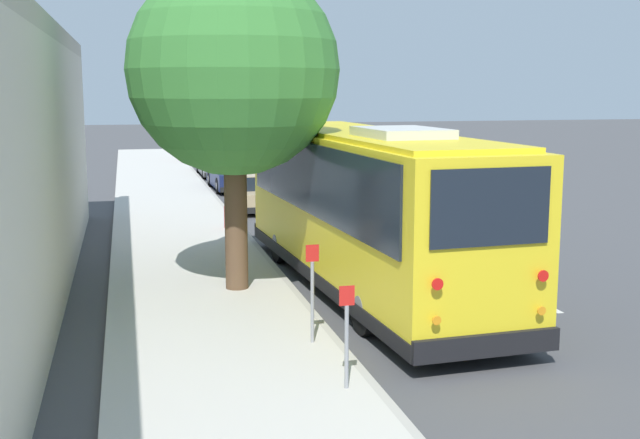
{
  "coord_description": "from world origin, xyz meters",
  "views": [
    {
      "loc": [
        -15.75,
        5.26,
        4.36
      ],
      "look_at": [
        2.13,
        0.91,
        1.3
      ],
      "focal_mm": 45.0,
      "sensor_mm": 36.0,
      "label": 1
    }
  ],
  "objects_px": {
    "parked_sedan_maroon": "(207,153)",
    "parked_sedan_gray": "(217,163)",
    "shuttle_bus": "(366,202)",
    "sign_post_near": "(347,336)",
    "parked_sedan_navy": "(232,175)",
    "sign_post_far": "(312,292)",
    "fire_hydrant": "(228,215)",
    "parked_sedan_tan": "(259,192)",
    "street_tree": "(232,56)"
  },
  "relations": [
    {
      "from": "street_tree",
      "to": "shuttle_bus",
      "type": "bearing_deg",
      "value": -96.66
    },
    {
      "from": "parked_sedan_navy",
      "to": "parked_sedan_gray",
      "type": "xyz_separation_m",
      "value": [
        5.63,
        0.03,
        -0.01
      ]
    },
    {
      "from": "parked_sedan_gray",
      "to": "sign_post_far",
      "type": "bearing_deg",
      "value": 176.95
    },
    {
      "from": "shuttle_bus",
      "to": "fire_hydrant",
      "type": "relative_size",
      "value": 13.7
    },
    {
      "from": "street_tree",
      "to": "sign_post_near",
      "type": "relative_size",
      "value": 4.96
    },
    {
      "from": "parked_sedan_tan",
      "to": "shuttle_bus",
      "type": "bearing_deg",
      "value": -178.38
    },
    {
      "from": "parked_sedan_tan",
      "to": "sign_post_near",
      "type": "height_order",
      "value": "sign_post_near"
    },
    {
      "from": "parked_sedan_gray",
      "to": "fire_hydrant",
      "type": "height_order",
      "value": "parked_sedan_gray"
    },
    {
      "from": "parked_sedan_navy",
      "to": "fire_hydrant",
      "type": "bearing_deg",
      "value": 170.29
    },
    {
      "from": "parked_sedan_gray",
      "to": "fire_hydrant",
      "type": "relative_size",
      "value": 5.27
    },
    {
      "from": "parked_sedan_gray",
      "to": "parked_sedan_navy",
      "type": "bearing_deg",
      "value": -179.63
    },
    {
      "from": "shuttle_bus",
      "to": "parked_sedan_tan",
      "type": "height_order",
      "value": "shuttle_bus"
    },
    {
      "from": "sign_post_near",
      "to": "fire_hydrant",
      "type": "bearing_deg",
      "value": -0.05
    },
    {
      "from": "sign_post_near",
      "to": "parked_sedan_gray",
      "type": "bearing_deg",
      "value": -2.85
    },
    {
      "from": "sign_post_far",
      "to": "parked_sedan_tan",
      "type": "bearing_deg",
      "value": -6.23
    },
    {
      "from": "sign_post_far",
      "to": "fire_hydrant",
      "type": "relative_size",
      "value": 2.04
    },
    {
      "from": "parked_sedan_tan",
      "to": "parked_sedan_navy",
      "type": "distance_m",
      "value": 5.61
    },
    {
      "from": "parked_sedan_tan",
      "to": "fire_hydrant",
      "type": "height_order",
      "value": "parked_sedan_tan"
    },
    {
      "from": "shuttle_bus",
      "to": "parked_sedan_gray",
      "type": "bearing_deg",
      "value": -1.87
    },
    {
      "from": "parked_sedan_tan",
      "to": "fire_hydrant",
      "type": "distance_m",
      "value": 4.85
    },
    {
      "from": "shuttle_bus",
      "to": "parked_sedan_navy",
      "type": "bearing_deg",
      "value": -1.52
    },
    {
      "from": "parked_sedan_gray",
      "to": "fire_hydrant",
      "type": "distance_m",
      "value": 15.83
    },
    {
      "from": "parked_sedan_maroon",
      "to": "fire_hydrant",
      "type": "height_order",
      "value": "parked_sedan_maroon"
    },
    {
      "from": "shuttle_bus",
      "to": "fire_hydrant",
      "type": "bearing_deg",
      "value": 11.71
    },
    {
      "from": "parked_sedan_navy",
      "to": "parked_sedan_maroon",
      "type": "distance_m",
      "value": 12.63
    },
    {
      "from": "shuttle_bus",
      "to": "sign_post_near",
      "type": "distance_m",
      "value": 6.26
    },
    {
      "from": "shuttle_bus",
      "to": "sign_post_near",
      "type": "relative_size",
      "value": 7.48
    },
    {
      "from": "shuttle_bus",
      "to": "sign_post_far",
      "type": "relative_size",
      "value": 6.7
    },
    {
      "from": "parked_sedan_navy",
      "to": "street_tree",
      "type": "distance_m",
      "value": 18.04
    },
    {
      "from": "parked_sedan_maroon",
      "to": "sign_post_far",
      "type": "bearing_deg",
      "value": 174.75
    },
    {
      "from": "parked_sedan_tan",
      "to": "sign_post_far",
      "type": "relative_size",
      "value": 2.53
    },
    {
      "from": "parked_sedan_maroon",
      "to": "fire_hydrant",
      "type": "distance_m",
      "value": 22.83
    },
    {
      "from": "parked_sedan_navy",
      "to": "parked_sedan_gray",
      "type": "relative_size",
      "value": 1.0
    },
    {
      "from": "parked_sedan_gray",
      "to": "street_tree",
      "type": "bearing_deg",
      "value": 174.63
    },
    {
      "from": "parked_sedan_tan",
      "to": "parked_sedan_maroon",
      "type": "distance_m",
      "value": 18.23
    },
    {
      "from": "parked_sedan_navy",
      "to": "sign_post_far",
      "type": "relative_size",
      "value": 2.59
    },
    {
      "from": "shuttle_bus",
      "to": "street_tree",
      "type": "bearing_deg",
      "value": 80.03
    },
    {
      "from": "parked_sedan_navy",
      "to": "parked_sedan_gray",
      "type": "bearing_deg",
      "value": -1.09
    },
    {
      "from": "sign_post_near",
      "to": "sign_post_far",
      "type": "relative_size",
      "value": 0.9
    },
    {
      "from": "parked_sedan_maroon",
      "to": "parked_sedan_gray",
      "type": "bearing_deg",
      "value": 175.54
    },
    {
      "from": "street_tree",
      "to": "sign_post_far",
      "type": "relative_size",
      "value": 4.44
    },
    {
      "from": "parked_sedan_navy",
      "to": "sign_post_far",
      "type": "distance_m",
      "value": 21.46
    },
    {
      "from": "sign_post_near",
      "to": "sign_post_far",
      "type": "xyz_separation_m",
      "value": [
        2.11,
        -0.0,
        0.09
      ]
    },
    {
      "from": "parked_sedan_maroon",
      "to": "sign_post_far",
      "type": "distance_m",
      "value": 34.08
    },
    {
      "from": "street_tree",
      "to": "fire_hydrant",
      "type": "bearing_deg",
      "value": -5.79
    },
    {
      "from": "street_tree",
      "to": "parked_sedan_maroon",
      "type": "bearing_deg",
      "value": -4.62
    },
    {
      "from": "parked_sedan_maroon",
      "to": "sign_post_far",
      "type": "relative_size",
      "value": 2.53
    },
    {
      "from": "shuttle_bus",
      "to": "street_tree",
      "type": "height_order",
      "value": "street_tree"
    },
    {
      "from": "parked_sedan_tan",
      "to": "parked_sedan_gray",
      "type": "bearing_deg",
      "value": 1.56
    },
    {
      "from": "sign_post_near",
      "to": "sign_post_far",
      "type": "height_order",
      "value": "sign_post_far"
    }
  ]
}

